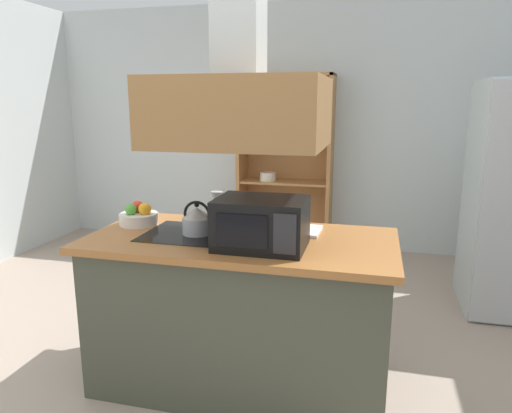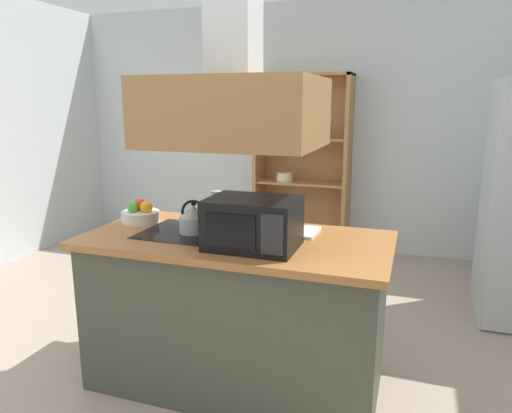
{
  "view_description": "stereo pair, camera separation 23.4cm",
  "coord_description": "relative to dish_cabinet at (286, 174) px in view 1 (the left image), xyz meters",
  "views": [
    {
      "loc": [
        0.79,
        -2.3,
        1.64
      ],
      "look_at": [
        0.09,
        0.46,
        1.0
      ],
      "focal_mm": 32.78,
      "sensor_mm": 36.0,
      "label": 1
    },
    {
      "loc": [
        1.02,
        -2.23,
        1.64
      ],
      "look_at": [
        0.09,
        0.46,
        1.0
      ],
      "focal_mm": 32.78,
      "sensor_mm": 36.0,
      "label": 2
    }
  ],
  "objects": [
    {
      "name": "microwave",
      "position": [
        0.41,
        -2.82,
        0.17
      ],
      "size": [
        0.46,
        0.35,
        0.26
      ],
      "color": "black",
      "rests_on": "kitchen_island"
    },
    {
      "name": "kettle",
      "position": [
        -0.01,
        -2.67,
        0.12
      ],
      "size": [
        0.17,
        0.17,
        0.19
      ],
      "color": "#B0B3BA",
      "rests_on": "kitchen_island"
    },
    {
      "name": "range_hood",
      "position": [
        0.25,
        -2.67,
        0.85
      ],
      "size": [
        0.9,
        0.7,
        1.29
      ],
      "color": "olive"
    },
    {
      "name": "wine_glass_on_counter",
      "position": [
        0.04,
        -2.44,
        0.19
      ],
      "size": [
        0.08,
        0.08,
        0.21
      ],
      "color": "silver",
      "rests_on": "kitchen_island"
    },
    {
      "name": "wall_back",
      "position": [
        0.16,
        0.22,
        0.49
      ],
      "size": [
        6.0,
        0.12,
        2.7
      ],
      "primitive_type": "cube",
      "color": "silver",
      "rests_on": "ground"
    },
    {
      "name": "fruit_bowl",
      "position": [
        -0.44,
        -2.55,
        0.09
      ],
      "size": [
        0.24,
        0.24,
        0.14
      ],
      "color": "silver",
      "rests_on": "kitchen_island"
    },
    {
      "name": "cutting_board",
      "position": [
        0.5,
        -2.48,
        0.05
      ],
      "size": [
        0.35,
        0.25,
        0.02
      ],
      "primitive_type": "cube",
      "rotation": [
        0.0,
        0.0,
        -0.03
      ],
      "color": "white",
      "rests_on": "kitchen_island"
    },
    {
      "name": "kitchen_island",
      "position": [
        0.25,
        -2.67,
        -0.4
      ],
      "size": [
        1.71,
        0.84,
        0.9
      ],
      "color": "#414436",
      "rests_on": "ground"
    },
    {
      "name": "ground_plane",
      "position": [
        0.16,
        -2.78,
        -0.86
      ],
      "size": [
        7.8,
        7.8,
        0.0
      ],
      "primitive_type": "plane",
      "color": "tan"
    },
    {
      "name": "dish_cabinet",
      "position": [
        0.0,
        0.0,
        0.0
      ],
      "size": [
        1.02,
        0.4,
        1.93
      ],
      "color": "#AC7440",
      "rests_on": "ground"
    }
  ]
}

